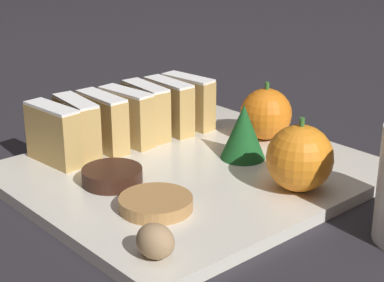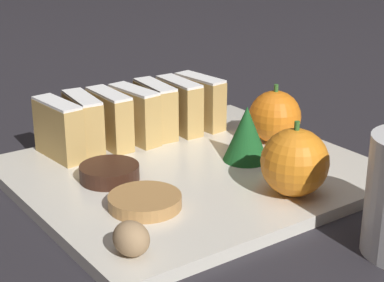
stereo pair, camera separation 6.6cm
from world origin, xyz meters
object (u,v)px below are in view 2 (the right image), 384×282
object	(u,v)px
orange_far	(275,117)
chocolate_cookie	(109,173)
walnut	(131,239)
orange_near	(295,162)

from	to	relation	value
orange_far	chocolate_cookie	distance (m)	0.21
walnut	chocolate_cookie	distance (m)	0.15
orange_far	orange_near	bearing A→B (deg)	-34.96
orange_near	orange_far	bearing A→B (deg)	145.04
orange_near	chocolate_cookie	distance (m)	0.18
orange_near	chocolate_cookie	world-z (taller)	orange_near
chocolate_cookie	walnut	bearing A→B (deg)	-21.91
walnut	chocolate_cookie	bearing A→B (deg)	158.09
orange_far	walnut	bearing A→B (deg)	-64.33
chocolate_cookie	orange_near	bearing A→B (deg)	44.13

